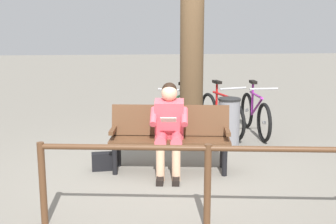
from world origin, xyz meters
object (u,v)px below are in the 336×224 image
at_px(person_reading, 169,124).
at_px(litter_bin, 229,123).
at_px(bench, 170,133).
at_px(handbag, 103,161).
at_px(bicycle_red, 255,114).
at_px(bicycle_silver, 179,116).
at_px(bicycle_orange, 221,114).
at_px(tree_trunk, 192,27).

height_order(person_reading, litter_bin, person_reading).
height_order(bench, handbag, bench).
height_order(bicycle_red, bicycle_silver, same).
bearing_deg(person_reading, bench, -92.88).
bearing_deg(bicycle_orange, bench, -46.17).
relative_size(bench, bicycle_silver, 1.05).
height_order(bench, tree_trunk, tree_trunk).
xyz_separation_m(litter_bin, bicycle_orange, (-0.04, -0.83, -0.04)).
bearing_deg(litter_bin, person_reading, 47.28).
bearing_deg(tree_trunk, bicycle_orange, -132.15).
bearing_deg(litter_bin, bicycle_orange, -92.96).
xyz_separation_m(person_reading, handbag, (0.88, -0.19, -0.54)).
bearing_deg(bicycle_orange, bicycle_silver, -100.00).
bearing_deg(handbag, bicycle_silver, -125.76).
xyz_separation_m(tree_trunk, bicycle_silver, (0.12, -0.62, -1.54)).
relative_size(tree_trunk, bicycle_silver, 2.42).
distance_m(person_reading, tree_trunk, 1.83).
bearing_deg(handbag, bench, 178.23).
bearing_deg(bicycle_orange, litter_bin, -18.64).
height_order(tree_trunk, bicycle_silver, tree_trunk).
bearing_deg(bicycle_red, bicycle_orange, -98.08).
bearing_deg(person_reading, handbag, -5.30).
xyz_separation_m(bench, litter_bin, (-1.02, -0.98, -0.11)).
bearing_deg(handbag, person_reading, 167.85).
bearing_deg(bench, tree_trunk, -104.55).
xyz_separation_m(person_reading, bicycle_silver, (-0.35, -1.90, -0.31)).
xyz_separation_m(handbag, litter_bin, (-1.94, -0.95, 0.28)).
xyz_separation_m(bench, person_reading, (0.03, 0.16, 0.16)).
distance_m(litter_bin, bicycle_silver, 1.04).
height_order(litter_bin, bicycle_red, bicycle_red).
bearing_deg(handbag, tree_trunk, -141.15).
xyz_separation_m(litter_bin, bicycle_red, (-0.64, -0.77, -0.04)).
bearing_deg(bench, litter_bin, -129.51).
relative_size(handbag, litter_bin, 0.38).
bearing_deg(tree_trunk, bicycle_silver, -79.09).
distance_m(tree_trunk, bicycle_red, 2.06).
distance_m(bicycle_red, bicycle_silver, 1.34).
relative_size(tree_trunk, bicycle_red, 2.25).
relative_size(bicycle_red, bicycle_silver, 1.07).
height_order(tree_trunk, bicycle_red, tree_trunk).
height_order(tree_trunk, bicycle_orange, tree_trunk).
height_order(handbag, bicycle_orange, bicycle_orange).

